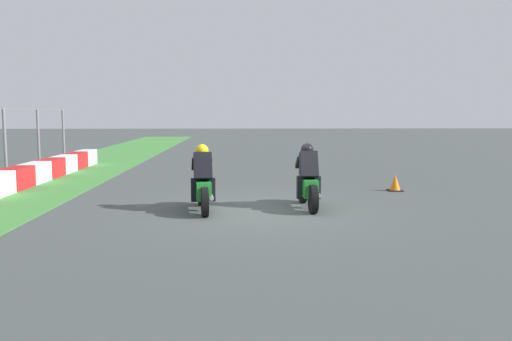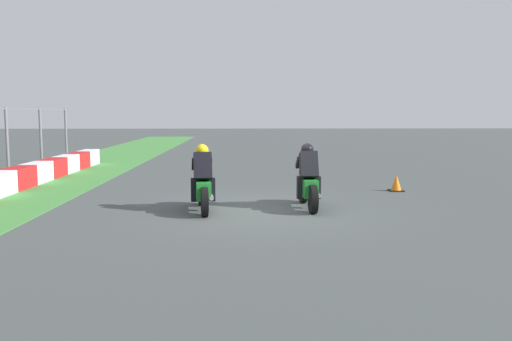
# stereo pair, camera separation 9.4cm
# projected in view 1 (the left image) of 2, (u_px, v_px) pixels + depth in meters

# --- Properties ---
(ground_plane) EXTENTS (120.00, 120.00, 0.00)m
(ground_plane) POSITION_uv_depth(u_px,v_px,m) (257.00, 210.00, 11.97)
(ground_plane) COLOR #454B49
(rider_lane_a) EXTENTS (2.04, 0.55, 1.51)m
(rider_lane_a) POSITION_uv_depth(u_px,v_px,m) (308.00, 181.00, 12.23)
(rider_lane_a) COLOR black
(rider_lane_a) RESTS_ON ground_plane
(rider_lane_b) EXTENTS (2.04, 0.58, 1.51)m
(rider_lane_b) POSITION_uv_depth(u_px,v_px,m) (203.00, 184.00, 11.86)
(rider_lane_b) COLOR black
(rider_lane_b) RESTS_ON ground_plane
(traffic_cone) EXTENTS (0.40, 0.40, 0.46)m
(traffic_cone) POSITION_uv_depth(u_px,v_px,m) (395.00, 183.00, 14.92)
(traffic_cone) COLOR black
(traffic_cone) RESTS_ON ground_plane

